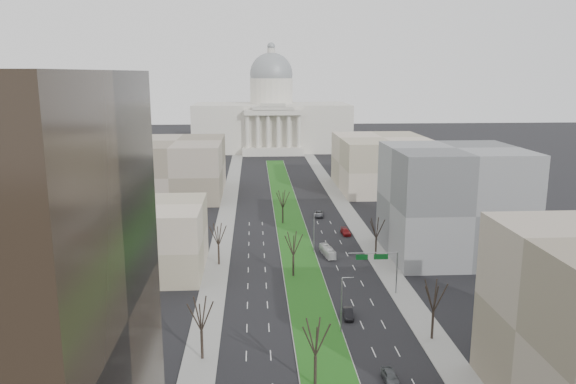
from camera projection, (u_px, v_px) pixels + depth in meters
name	position (u px, v px, depth m)	size (l,w,h in m)	color
ground	(290.00, 224.00, 150.87)	(600.00, 600.00, 0.00)	black
median	(290.00, 224.00, 149.86)	(8.00, 222.03, 0.20)	#999993
sidewalk_left	(219.00, 254.00, 125.40)	(5.00, 330.00, 0.15)	gray
sidewalk_right	(374.00, 251.00, 127.51)	(5.00, 330.00, 0.15)	gray
capitol	(272.00, 119.00, 293.50)	(80.00, 46.00, 55.00)	beige
building_beige_left	(139.00, 238.00, 113.26)	(26.00, 22.00, 14.00)	tan
building_grey_right	(453.00, 202.00, 123.08)	(28.00, 26.00, 24.00)	slate
building_far_left	(177.00, 168.00, 185.94)	(30.00, 40.00, 18.00)	gray
building_far_right	(382.00, 163.00, 195.03)	(30.00, 40.00, 18.00)	tan
tree_left_mid	(201.00, 313.00, 78.09)	(5.40, 5.40, 9.72)	black
tree_left_far	(218.00, 234.00, 117.17)	(5.28, 5.28, 9.50)	black
tree_right_mid	(434.00, 295.00, 84.04)	(5.52, 5.52, 9.94)	black
tree_right_far	(377.00, 227.00, 123.21)	(5.04, 5.04, 9.07)	black
tree_median_a	(316.00, 336.00, 71.20)	(5.40, 5.40, 9.72)	black
tree_median_b	(293.00, 243.00, 110.25)	(5.40, 5.40, 9.72)	black
tree_median_c	(283.00, 198.00, 149.29)	(5.40, 5.40, 9.72)	black
streetlamp_median_b	(342.00, 304.00, 86.64)	(1.90, 0.20, 9.16)	gray
streetlamp_median_c	(314.00, 232.00, 125.69)	(1.90, 0.20, 9.16)	gray
mast_arm_signs	(382.00, 263.00, 101.63)	(9.12, 0.24, 8.09)	gray
car_grey_near	(390.00, 377.00, 73.56)	(1.78, 4.43, 1.51)	#4D5155
car_black	(348.00, 313.00, 92.96)	(1.57, 4.49, 1.48)	black
car_red	(346.00, 232.00, 140.62)	(2.00, 4.93, 1.43)	maroon
car_grey_far	(319.00, 214.00, 158.16)	(2.49, 5.41, 1.50)	#52535A
box_van	(328.00, 251.00, 124.19)	(1.79, 7.67, 2.14)	silver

